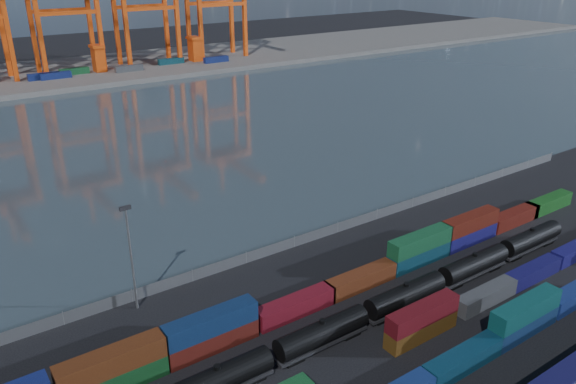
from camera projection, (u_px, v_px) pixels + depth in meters
ground at (409, 325)px, 79.30m from camera, size 700.00×700.00×0.00m
harbor_water at (137, 139)px, 158.61m from camera, size 700.00×700.00×0.00m
far_quay at (46, 75)px, 237.54m from camera, size 700.00×70.00×2.00m
container_row_mid at (342, 366)px, 68.82m from camera, size 141.71×2.41×5.13m
container_row_north at (287, 304)px, 80.05m from camera, size 141.65×2.62×5.59m
tanker_string at (273, 356)px, 69.90m from camera, size 122.83×3.08×4.41m
waterfront_fence at (294, 242)px, 100.06m from camera, size 160.12×0.12×2.20m
yard_light_mast at (131, 253)px, 79.53m from camera, size 1.60×0.40×16.60m
quay_containers at (24, 79)px, 219.88m from camera, size 172.58×10.99×2.60m
straddle_carriers at (42, 63)px, 226.00m from camera, size 140.00×7.00×11.10m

